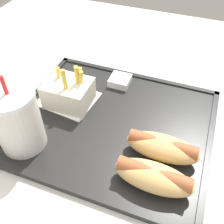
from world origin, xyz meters
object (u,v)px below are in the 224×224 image
(soda_cup, at_px, (17,120))
(hot_dog_near, at_px, (162,147))
(fries_carton, at_px, (69,93))
(hot_dog_far, at_px, (154,177))
(sauce_cup_mayo, at_px, (120,80))

(soda_cup, height_order, hot_dog_near, soda_cup)
(fries_carton, bearing_deg, hot_dog_far, 149.16)
(fries_carton, bearing_deg, soda_cup, 76.58)
(hot_dog_near, relative_size, fries_carton, 1.32)
(sauce_cup_mayo, bearing_deg, fries_carton, 51.87)
(hot_dog_far, relative_size, sauce_cup_mayo, 2.84)
(hot_dog_far, height_order, sauce_cup_mayo, hot_dog_far)
(soda_cup, bearing_deg, sauce_cup_mayo, -115.66)
(soda_cup, height_order, sauce_cup_mayo, soda_cup)
(hot_dog_near, xyz_separation_m, fries_carton, (0.23, -0.07, 0.01))
(soda_cup, bearing_deg, hot_dog_near, -166.18)
(fries_carton, bearing_deg, sauce_cup_mayo, -128.13)
(fries_carton, height_order, sauce_cup_mayo, fries_carton)
(hot_dog_near, height_order, fries_carton, fries_carton)
(hot_dog_near, height_order, sauce_cup_mayo, hot_dog_near)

